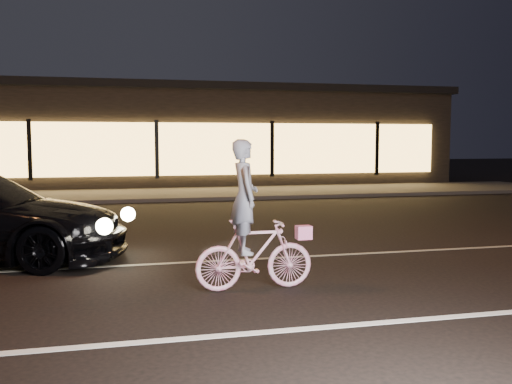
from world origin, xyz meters
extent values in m
plane|color=black|center=(0.00, 0.00, 0.00)|extent=(90.00, 90.00, 0.00)
cube|color=silver|center=(0.00, -1.50, 0.00)|extent=(60.00, 0.12, 0.01)
cube|color=gray|center=(0.00, 2.00, 0.00)|extent=(60.00, 0.10, 0.01)
cube|color=#383533|center=(0.00, 13.00, 0.06)|extent=(30.00, 4.00, 0.12)
cube|color=black|center=(0.00, 19.00, 2.00)|extent=(25.00, 8.00, 4.00)
cube|color=black|center=(0.00, 19.00, 4.05)|extent=(25.40, 8.40, 0.30)
cube|color=#FFBD59|center=(0.00, 14.90, 1.60)|extent=(23.00, 0.15, 2.00)
cube|color=black|center=(-4.50, 14.82, 1.60)|extent=(0.15, 0.08, 2.20)
cube|color=black|center=(0.00, 14.82, 1.60)|extent=(0.15, 0.08, 2.20)
cube|color=black|center=(4.50, 14.82, 1.60)|extent=(0.15, 0.08, 2.20)
cube|color=black|center=(9.00, 14.82, 1.60)|extent=(0.15, 0.08, 2.20)
imported|color=#EA4D87|center=(0.28, 0.15, 0.47)|extent=(1.56, 0.44, 0.94)
imported|color=silver|center=(0.15, 0.15, 1.23)|extent=(0.35, 0.54, 1.47)
cube|color=#F05A89|center=(0.95, 0.15, 0.73)|extent=(0.20, 0.16, 0.18)
sphere|color=#FFF2BF|center=(-1.28, 2.96, 0.68)|extent=(0.25, 0.25, 0.25)
sphere|color=#FFF2BF|center=(-1.64, 1.65, 0.68)|extent=(0.25, 0.25, 0.25)
camera|label=1|loc=(-1.42, -6.96, 1.96)|focal=40.00mm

